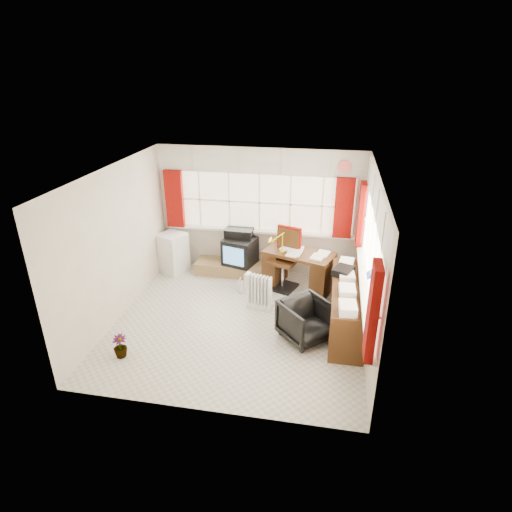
{
  "coord_description": "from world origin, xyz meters",
  "views": [
    {
      "loc": [
        1.37,
        -5.84,
        3.94
      ],
      "look_at": [
        0.19,
        0.55,
        0.97
      ],
      "focal_mm": 30.0,
      "sensor_mm": 36.0,
      "label": 1
    }
  ],
  "objects": [
    {
      "name": "spray_bottle_a",
      "position": [
        -0.18,
        0.99,
        0.15
      ],
      "size": [
        0.13,
        0.13,
        0.3
      ],
      "primitive_type": "imported",
      "rotation": [
        0.0,
        0.0,
        -0.13
      ],
      "color": "silver",
      "rests_on": "ground"
    },
    {
      "name": "mini_fridge",
      "position": [
        -1.72,
        1.64,
        0.4
      ],
      "size": [
        0.63,
        0.64,
        0.81
      ],
      "color": "white",
      "rests_on": "ground"
    },
    {
      "name": "hifi_stack",
      "position": [
        -0.38,
        1.86,
        0.57
      ],
      "size": [
        0.67,
        0.44,
        0.69
      ],
      "color": "black",
      "rests_on": "tv_bench"
    },
    {
      "name": "room_walls",
      "position": [
        0.0,
        0.0,
        1.5
      ],
      "size": [
        4.0,
        4.0,
        4.0
      ],
      "color": "beige",
      "rests_on": "ground"
    },
    {
      "name": "ground",
      "position": [
        0.0,
        0.0,
        0.0
      ],
      "size": [
        4.0,
        4.0,
        0.0
      ],
      "primitive_type": "plane",
      "color": "beige",
      "rests_on": "ground"
    },
    {
      "name": "file_tray",
      "position": [
        1.64,
        0.58,
        0.81
      ],
      "size": [
        0.39,
        0.43,
        0.12
      ],
      "primitive_type": "cube",
      "rotation": [
        0.0,
        0.0,
        -0.4
      ],
      "color": "black",
      "rests_on": "credenza"
    },
    {
      "name": "spray_bottle_b",
      "position": [
        0.0,
        1.51,
        0.1
      ],
      "size": [
        0.12,
        0.12,
        0.19
      ],
      "primitive_type": "imported",
      "rotation": [
        0.0,
        0.0,
        -0.42
      ],
      "color": "#8ED4D1",
      "rests_on": "ground"
    },
    {
      "name": "crt_tv",
      "position": [
        -0.35,
        1.7,
        0.51
      ],
      "size": [
        0.7,
        0.66,
        0.53
      ],
      "color": "black",
      "rests_on": "tv_bench"
    },
    {
      "name": "curtains",
      "position": [
        0.92,
        0.93,
        1.46
      ],
      "size": [
        3.83,
        3.83,
        1.15
      ],
      "color": "maroon",
      "rests_on": "room_walls"
    },
    {
      "name": "window_back",
      "position": [
        0.0,
        1.94,
        0.95
      ],
      "size": [
        3.7,
        0.12,
        3.6
      ],
      "color": "beige",
      "rests_on": "room_walls"
    },
    {
      "name": "credenza",
      "position": [
        1.73,
        0.2,
        0.39
      ],
      "size": [
        0.5,
        2.0,
        0.85
      ],
      "color": "#452510",
      "rests_on": "ground"
    },
    {
      "name": "tv_bench",
      "position": [
        -0.55,
        1.72,
        0.12
      ],
      "size": [
        1.4,
        0.5,
        0.25
      ],
      "primitive_type": "cube",
      "color": "olive",
      "rests_on": "ground"
    },
    {
      "name": "radiator",
      "position": [
        0.27,
        0.51,
        0.26
      ],
      "size": [
        0.45,
        0.27,
        0.63
      ],
      "color": "white",
      "rests_on": "ground"
    },
    {
      "name": "task_chair",
      "position": [
        0.61,
        1.43,
        0.62
      ],
      "size": [
        0.62,
        0.64,
        1.17
      ],
      "color": "black",
      "rests_on": "ground"
    },
    {
      "name": "window_right",
      "position": [
        1.94,
        0.0,
        0.95
      ],
      "size": [
        0.12,
        3.7,
        3.6
      ],
      "color": "beige",
      "rests_on": "room_walls"
    },
    {
      "name": "desk_lamp",
      "position": [
        0.54,
        1.32,
        1.01
      ],
      "size": [
        0.16,
        0.15,
        0.4
      ],
      "color": "yellow",
      "rests_on": "desk"
    },
    {
      "name": "flower_vase",
      "position": [
        -1.49,
        -1.19,
        0.18
      ],
      "size": [
        0.26,
        0.26,
        0.36
      ],
      "primitive_type": "imported",
      "rotation": [
        0.0,
        0.0,
        0.38
      ],
      "color": "black",
      "rests_on": "ground"
    },
    {
      "name": "overhead_cabinets",
      "position": [
        0.98,
        0.98,
        2.25
      ],
      "size": [
        3.98,
        3.98,
        0.48
      ],
      "color": "silver",
      "rests_on": "room_walls"
    },
    {
      "name": "desk",
      "position": [
        0.85,
        1.38,
        0.41
      ],
      "size": [
        1.4,
        1.01,
        0.77
      ],
      "color": "#452510",
      "rests_on": "ground"
    },
    {
      "name": "office_chair",
      "position": [
        1.12,
        -0.25,
        0.32
      ],
      "size": [
        0.98,
        0.98,
        0.64
      ],
      "primitive_type": "imported",
      "rotation": [
        0.0,
        0.0,
        0.75
      ],
      "color": "black",
      "rests_on": "ground"
    }
  ]
}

